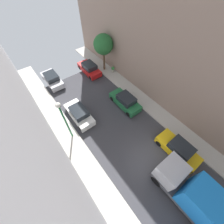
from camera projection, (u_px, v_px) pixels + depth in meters
ground at (150, 161)px, 13.54m from camera, size 32.00×32.00×0.00m
sidewalk_left at (108, 198)px, 11.63m from camera, size 2.00×44.00×0.15m
sidewalk_right at (182, 132)px, 15.32m from camera, size 2.00×44.00×0.15m
parked_car_left_2 at (79, 114)px, 16.05m from camera, size 1.78×4.20×1.57m
parked_car_left_3 at (52, 79)px, 19.68m from camera, size 1.78×4.20×1.57m
parked_car_right_1 at (178, 149)px, 13.50m from camera, size 1.78×4.20×1.57m
parked_car_right_2 at (125, 101)px, 17.20m from camera, size 1.78×4.20×1.57m
parked_car_right_3 at (89, 69)px, 21.14m from camera, size 1.78×4.20×1.57m
delivery_truck at (200, 202)px, 10.03m from camera, size 2.26×6.60×3.38m
street_tree_1 at (103, 45)px, 18.94m from camera, size 2.67×2.67×5.22m
potted_plant_1 at (113, 69)px, 21.26m from camera, size 0.50×0.50×0.81m
lamp_post at (63, 117)px, 12.21m from camera, size 0.44×0.44×5.28m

